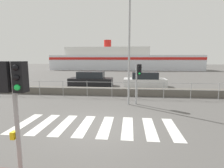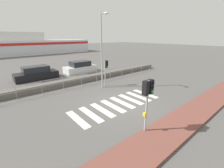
{
  "view_description": "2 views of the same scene",
  "coord_description": "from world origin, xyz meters",
  "px_view_note": "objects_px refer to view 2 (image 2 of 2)",
  "views": [
    {
      "loc": [
        1.27,
        -6.9,
        2.81
      ],
      "look_at": [
        0.36,
        2.0,
        1.5
      ],
      "focal_mm": 28.0,
      "sensor_mm": 36.0,
      "label": 1
    },
    {
      "loc": [
        -6.71,
        -7.21,
        4.66
      ],
      "look_at": [
        0.2,
        1.0,
        1.2
      ],
      "focal_mm": 24.0,
      "sensor_mm": 36.0,
      "label": 2
    }
  ],
  "objects_px": {
    "traffic_light_far": "(106,68)",
    "streetlamp": "(103,44)",
    "ferry_boat": "(14,46)",
    "parked_car_black": "(36,74)",
    "parked_car_white": "(80,67)",
    "traffic_light_near": "(148,93)"
  },
  "relations": [
    {
      "from": "ferry_boat",
      "to": "parked_car_black",
      "type": "relative_size",
      "value": 8.21
    },
    {
      "from": "traffic_light_far",
      "to": "streetlamp",
      "type": "relative_size",
      "value": 0.38
    },
    {
      "from": "traffic_light_far",
      "to": "streetlamp",
      "type": "bearing_deg",
      "value": -152.9
    },
    {
      "from": "parked_car_black",
      "to": "traffic_light_far",
      "type": "bearing_deg",
      "value": -56.92
    },
    {
      "from": "ferry_boat",
      "to": "traffic_light_near",
      "type": "bearing_deg",
      "value": -90.57
    },
    {
      "from": "streetlamp",
      "to": "traffic_light_near",
      "type": "bearing_deg",
      "value": -110.15
    },
    {
      "from": "traffic_light_far",
      "to": "parked_car_white",
      "type": "height_order",
      "value": "traffic_light_far"
    },
    {
      "from": "traffic_light_far",
      "to": "ferry_boat",
      "type": "height_order",
      "value": "ferry_boat"
    },
    {
      "from": "streetlamp",
      "to": "traffic_light_far",
      "type": "bearing_deg",
      "value": 27.1
    },
    {
      "from": "traffic_light_near",
      "to": "streetlamp",
      "type": "height_order",
      "value": "streetlamp"
    },
    {
      "from": "traffic_light_far",
      "to": "parked_car_white",
      "type": "xyz_separation_m",
      "value": [
        0.98,
        6.9,
        -1.19
      ]
    },
    {
      "from": "traffic_light_far",
      "to": "streetlamp",
      "type": "xyz_separation_m",
      "value": [
        -0.57,
        -0.29,
        2.19
      ]
    },
    {
      "from": "traffic_light_near",
      "to": "streetlamp",
      "type": "xyz_separation_m",
      "value": [
        2.49,
        6.79,
        1.86
      ]
    },
    {
      "from": "streetlamp",
      "to": "parked_car_white",
      "type": "xyz_separation_m",
      "value": [
        1.55,
        7.2,
        -3.38
      ]
    },
    {
      "from": "parked_car_black",
      "to": "parked_car_white",
      "type": "relative_size",
      "value": 1.07
    },
    {
      "from": "streetlamp",
      "to": "parked_car_white",
      "type": "bearing_deg",
      "value": 77.81
    },
    {
      "from": "parked_car_black",
      "to": "parked_car_white",
      "type": "xyz_separation_m",
      "value": [
        5.48,
        0.0,
        0.0
      ]
    },
    {
      "from": "traffic_light_near",
      "to": "traffic_light_far",
      "type": "xyz_separation_m",
      "value": [
        3.07,
        7.09,
        -0.33
      ]
    },
    {
      "from": "parked_car_white",
      "to": "ferry_boat",
      "type": "bearing_deg",
      "value": 97.78
    },
    {
      "from": "parked_car_black",
      "to": "parked_car_white",
      "type": "distance_m",
      "value": 5.48
    },
    {
      "from": "ferry_boat",
      "to": "parked_car_white",
      "type": "distance_m",
      "value": 26.98
    },
    {
      "from": "streetlamp",
      "to": "parked_car_black",
      "type": "bearing_deg",
      "value": 118.59
    }
  ]
}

